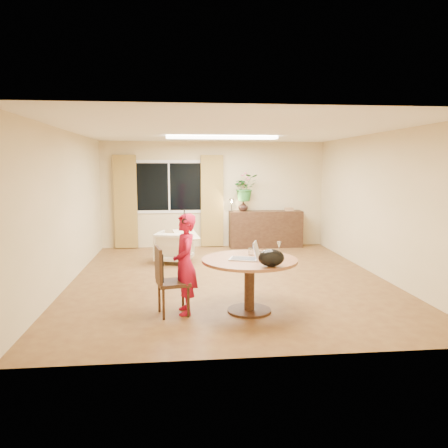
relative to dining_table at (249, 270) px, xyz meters
name	(u,v)px	position (x,y,z in m)	size (l,w,h in m)	color
floor	(229,279)	(-0.08, 1.79, -0.59)	(6.50, 6.50, 0.00)	brown
ceiling	(229,131)	(-0.08, 1.79, 2.01)	(6.50, 6.50, 0.00)	white
wall_back	(214,195)	(-0.08, 5.04, 0.71)	(5.50, 5.50, 0.00)	tan
wall_left	(67,208)	(-2.83, 1.79, 0.71)	(6.50, 6.50, 0.00)	tan
wall_right	(379,205)	(2.67, 1.79, 0.71)	(6.50, 6.50, 0.00)	tan
window	(169,187)	(-1.18, 5.02, 0.91)	(1.70, 0.03, 1.30)	white
curtain_left	(126,202)	(-2.23, 4.94, 0.56)	(0.55, 0.08, 2.25)	olive
curtain_right	(212,201)	(-0.13, 4.94, 0.56)	(0.55, 0.08, 2.25)	olive
ceiling_panel	(222,137)	(-0.08, 2.99, 1.98)	(2.20, 0.35, 0.05)	white
dining_table	(249,270)	(0.00, 0.00, 0.00)	(1.31, 1.31, 0.74)	brown
dining_chair	(173,281)	(-1.04, -0.02, -0.12)	(0.45, 0.41, 0.94)	black
child	(185,264)	(-0.88, 0.04, 0.10)	(0.33, 0.50, 1.37)	#B4270D
laptop	(244,250)	(-0.09, -0.04, 0.29)	(0.39, 0.26, 0.26)	#B7B7BC
tumbler	(251,251)	(0.06, 0.26, 0.21)	(0.07, 0.07, 0.10)	white
wine_glass	(279,249)	(0.44, 0.15, 0.26)	(0.07, 0.07, 0.21)	white
pot_lid	(264,252)	(0.27, 0.32, 0.18)	(0.23, 0.23, 0.04)	white
handbag	(271,258)	(0.19, -0.50, 0.27)	(0.33, 0.20, 0.22)	black
armchair	(174,247)	(-1.05, 3.26, -0.26)	(0.70, 0.72, 0.66)	beige
throw	(186,231)	(-0.81, 3.18, 0.08)	(0.45, 0.55, 0.03)	beige
sideboard	(266,229)	(1.19, 4.80, -0.14)	(1.80, 0.44, 0.90)	black
vase	(243,206)	(0.62, 4.80, 0.44)	(0.24, 0.24, 0.25)	black
bouquet	(245,188)	(0.67, 4.80, 0.89)	(0.59, 0.51, 0.66)	#386726
book_stack	(289,209)	(1.78, 4.80, 0.36)	(0.21, 0.16, 0.09)	#8E6B48
desk_lamp	(232,205)	(0.33, 4.75, 0.48)	(0.13, 0.13, 0.32)	black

